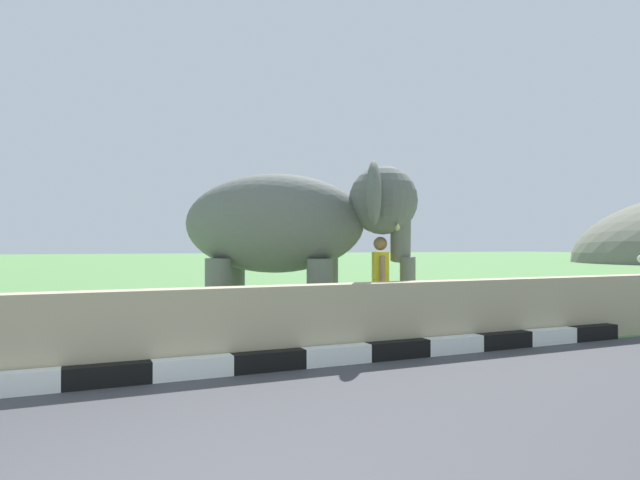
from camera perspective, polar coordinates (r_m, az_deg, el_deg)
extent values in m
cube|color=white|center=(6.53, -28.94, -12.74)|extent=(0.90, 0.20, 0.24)
cube|color=black|center=(6.52, -20.83, -12.81)|extent=(0.90, 0.20, 0.24)
cube|color=white|center=(6.63, -12.84, -12.63)|extent=(0.90, 0.20, 0.24)
cube|color=black|center=(6.85, -5.26, -12.24)|extent=(0.90, 0.20, 0.24)
cube|color=white|center=(7.18, 1.70, -11.69)|extent=(0.90, 0.20, 0.24)
cube|color=black|center=(7.61, 7.94, -11.06)|extent=(0.90, 0.20, 0.24)
cube|color=white|center=(8.11, 13.44, -10.40)|extent=(0.90, 0.20, 0.24)
cube|color=black|center=(8.68, 18.24, -9.74)|extent=(0.90, 0.20, 0.24)
cube|color=white|center=(9.30, 22.41, -9.10)|extent=(0.90, 0.20, 0.24)
cube|color=black|center=(9.96, 26.03, -8.52)|extent=(0.90, 0.20, 0.24)
cube|color=tan|center=(7.10, -5.27, -8.72)|extent=(28.00, 0.36, 1.00)
cylinder|color=slate|center=(10.00, 0.60, -5.50)|extent=(0.44, 0.44, 1.29)
cylinder|color=slate|center=(9.11, 0.02, -5.99)|extent=(0.44, 0.44, 1.29)
cylinder|color=slate|center=(10.31, -8.88, -5.35)|extent=(0.44, 0.44, 1.29)
cylinder|color=slate|center=(9.45, -10.33, -5.78)|extent=(0.44, 0.44, 1.29)
ellipsoid|color=slate|center=(9.65, -4.71, 1.70)|extent=(3.48, 2.95, 1.70)
sphere|color=slate|center=(9.49, 6.46, 4.06)|extent=(1.16, 1.16, 1.16)
ellipsoid|color=#D84C8C|center=(9.51, 8.21, 4.96)|extent=(0.63, 0.73, 0.44)
ellipsoid|color=slate|center=(10.28, 5.65, 3.98)|extent=(0.66, 0.90, 1.00)
ellipsoid|color=slate|center=(8.72, 5.51, 4.80)|extent=(0.66, 0.90, 1.00)
cylinder|color=slate|center=(9.47, 8.22, 0.74)|extent=(0.57, 0.65, 1.00)
cylinder|color=slate|center=(9.49, 8.93, -4.10)|extent=(0.38, 0.40, 0.82)
cone|color=beige|center=(9.75, 7.83, 1.29)|extent=(0.41, 0.56, 0.22)
cone|color=beige|center=(9.19, 7.91, 1.40)|extent=(0.41, 0.56, 0.22)
cylinder|color=navy|center=(9.63, 6.09, -7.11)|extent=(0.15, 0.15, 0.82)
cylinder|color=navy|center=(9.43, 6.26, -7.25)|extent=(0.15, 0.15, 0.82)
cube|color=yellow|center=(9.47, 6.17, -2.97)|extent=(0.37, 0.46, 0.58)
cylinder|color=#9E7251|center=(9.73, 5.96, -3.08)|extent=(0.13, 0.16, 0.53)
cylinder|color=#9E7251|center=(9.22, 6.40, -3.22)|extent=(0.13, 0.16, 0.53)
sphere|color=#9E7251|center=(9.46, 6.17, -0.37)|extent=(0.23, 0.23, 0.23)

